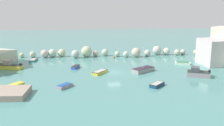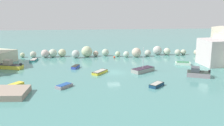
{
  "view_description": "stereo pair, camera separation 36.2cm",
  "coord_description": "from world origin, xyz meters",
  "px_view_note": "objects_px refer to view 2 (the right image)",
  "views": [
    {
      "loc": [
        -5.16,
        -50.93,
        13.98
      ],
      "look_at": [
        0.0,
        3.99,
        1.0
      ],
      "focal_mm": 42.99,
      "sensor_mm": 36.0,
      "label": 1
    },
    {
      "loc": [
        -4.8,
        -50.96,
        13.98
      ],
      "look_at": [
        0.0,
        3.99,
        1.0
      ],
      "focal_mm": 42.99,
      "sensor_mm": 36.0,
      "label": 2
    }
  ],
  "objects_px": {
    "moored_boat_3": "(75,67)",
    "moored_boat_6": "(198,73)",
    "moored_boat_5": "(64,86)",
    "channel_buoy": "(114,57)",
    "moored_boat_0": "(143,70)",
    "moored_boat_7": "(14,85)",
    "moored_boat_1": "(100,72)",
    "moored_boat_2": "(183,63)",
    "moored_boat_8": "(34,60)",
    "moored_boat_4": "(10,66)",
    "stone_dock": "(2,93)",
    "moored_boat_9": "(157,85)"
  },
  "relations": [
    {
      "from": "moored_boat_3",
      "to": "moored_boat_6",
      "type": "xyz_separation_m",
      "value": [
        23.15,
        -8.28,
        0.37
      ]
    },
    {
      "from": "moored_boat_5",
      "to": "channel_buoy",
      "type": "bearing_deg",
      "value": 15.46
    },
    {
      "from": "moored_boat_0",
      "to": "moored_boat_7",
      "type": "bearing_deg",
      "value": -17.08
    },
    {
      "from": "moored_boat_1",
      "to": "moored_boat_2",
      "type": "distance_m",
      "value": 19.54
    },
    {
      "from": "moored_boat_7",
      "to": "moored_boat_1",
      "type": "bearing_deg",
      "value": 152.53
    },
    {
      "from": "moored_boat_2",
      "to": "moored_boat_8",
      "type": "bearing_deg",
      "value": -175.19
    },
    {
      "from": "channel_buoy",
      "to": "moored_boat_7",
      "type": "height_order",
      "value": "moored_boat_7"
    },
    {
      "from": "moored_boat_4",
      "to": "moored_boat_7",
      "type": "distance_m",
      "value": 13.51
    },
    {
      "from": "moored_boat_0",
      "to": "moored_boat_8",
      "type": "height_order",
      "value": "moored_boat_0"
    },
    {
      "from": "moored_boat_4",
      "to": "moored_boat_2",
      "type": "bearing_deg",
      "value": -162.61
    },
    {
      "from": "moored_boat_4",
      "to": "moored_boat_7",
      "type": "relative_size",
      "value": 1.71
    },
    {
      "from": "stone_dock",
      "to": "moored_boat_6",
      "type": "relative_size",
      "value": 1.58
    },
    {
      "from": "moored_boat_2",
      "to": "moored_boat_8",
      "type": "xyz_separation_m",
      "value": [
        -33.73,
        6.59,
        -0.06
      ]
    },
    {
      "from": "moored_boat_1",
      "to": "moored_boat_8",
      "type": "xyz_separation_m",
      "value": [
        -15.04,
        12.28,
        -0.04
      ]
    },
    {
      "from": "moored_boat_9",
      "to": "moored_boat_0",
      "type": "bearing_deg",
      "value": 45.29
    },
    {
      "from": "moored_boat_7",
      "to": "moored_boat_8",
      "type": "bearing_deg",
      "value": -142.56
    },
    {
      "from": "moored_boat_5",
      "to": "moored_boat_6",
      "type": "bearing_deg",
      "value": -39.06
    },
    {
      "from": "moored_boat_1",
      "to": "moored_boat_8",
      "type": "bearing_deg",
      "value": 86.8
    },
    {
      "from": "moored_boat_1",
      "to": "moored_boat_5",
      "type": "height_order",
      "value": "moored_boat_5"
    },
    {
      "from": "channel_buoy",
      "to": "moored_boat_5",
      "type": "height_order",
      "value": "moored_boat_5"
    },
    {
      "from": "stone_dock",
      "to": "moored_boat_5",
      "type": "height_order",
      "value": "stone_dock"
    },
    {
      "from": "moored_boat_5",
      "to": "moored_boat_0",
      "type": "bearing_deg",
      "value": -19.07
    },
    {
      "from": "moored_boat_1",
      "to": "moored_boat_0",
      "type": "bearing_deg",
      "value": -50.73
    },
    {
      "from": "moored_boat_4",
      "to": "moored_boat_8",
      "type": "xyz_separation_m",
      "value": [
        3.63,
        6.79,
        -0.37
      ]
    },
    {
      "from": "moored_boat_0",
      "to": "moored_boat_3",
      "type": "bearing_deg",
      "value": -52.35
    },
    {
      "from": "moored_boat_5",
      "to": "moored_boat_8",
      "type": "height_order",
      "value": "moored_boat_5"
    },
    {
      "from": "moored_boat_3",
      "to": "moored_boat_0",
      "type": "bearing_deg",
      "value": 91.86
    },
    {
      "from": "stone_dock",
      "to": "channel_buoy",
      "type": "xyz_separation_m",
      "value": [
        19.32,
        25.22,
        -0.2
      ]
    },
    {
      "from": "moored_boat_3",
      "to": "moored_boat_9",
      "type": "distance_m",
      "value": 19.43
    },
    {
      "from": "stone_dock",
      "to": "moored_boat_0",
      "type": "bearing_deg",
      "value": 26.4
    },
    {
      "from": "moored_boat_0",
      "to": "moored_boat_3",
      "type": "xyz_separation_m",
      "value": [
        -13.58,
        4.03,
        -0.12
      ]
    },
    {
      "from": "moored_boat_0",
      "to": "moored_boat_5",
      "type": "xyz_separation_m",
      "value": [
        -14.87,
        -8.66,
        -0.15
      ]
    },
    {
      "from": "moored_boat_3",
      "to": "moored_boat_4",
      "type": "bearing_deg",
      "value": -75.66
    },
    {
      "from": "moored_boat_6",
      "to": "moored_boat_9",
      "type": "distance_m",
      "value": 10.56
    },
    {
      "from": "moored_boat_2",
      "to": "moored_boat_5",
      "type": "relative_size",
      "value": 1.15
    },
    {
      "from": "moored_boat_3",
      "to": "moored_boat_8",
      "type": "distance_m",
      "value": 12.74
    },
    {
      "from": "moored_boat_1",
      "to": "moored_boat_4",
      "type": "xyz_separation_m",
      "value": [
        -18.66,
        5.5,
        0.32
      ]
    },
    {
      "from": "moored_boat_6",
      "to": "moored_boat_7",
      "type": "xyz_separation_m",
      "value": [
        -32.61,
        -3.56,
        -0.37
      ]
    },
    {
      "from": "moored_boat_3",
      "to": "moored_boat_7",
      "type": "distance_m",
      "value": 15.16
    },
    {
      "from": "moored_boat_2",
      "to": "moored_boat_6",
      "type": "relative_size",
      "value": 0.75
    },
    {
      "from": "moored_boat_3",
      "to": "moored_boat_5",
      "type": "height_order",
      "value": "moored_boat_3"
    },
    {
      "from": "channel_buoy",
      "to": "moored_boat_0",
      "type": "bearing_deg",
      "value": -71.61
    },
    {
      "from": "moored_boat_3",
      "to": "moored_boat_2",
      "type": "bearing_deg",
      "value": 111.24
    },
    {
      "from": "moored_boat_5",
      "to": "moored_boat_8",
      "type": "relative_size",
      "value": 0.96
    },
    {
      "from": "moored_boat_2",
      "to": "moored_boat_6",
      "type": "height_order",
      "value": "moored_boat_6"
    },
    {
      "from": "moored_boat_1",
      "to": "moored_boat_3",
      "type": "relative_size",
      "value": 1.39
    },
    {
      "from": "channel_buoy",
      "to": "moored_boat_3",
      "type": "height_order",
      "value": "moored_boat_3"
    },
    {
      "from": "moored_boat_4",
      "to": "moored_boat_6",
      "type": "bearing_deg",
      "value": -177.02
    },
    {
      "from": "stone_dock",
      "to": "moored_boat_5",
      "type": "xyz_separation_m",
      "value": [
        8.91,
        3.14,
        -0.19
      ]
    },
    {
      "from": "stone_dock",
      "to": "moored_boat_3",
      "type": "height_order",
      "value": "stone_dock"
    }
  ]
}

